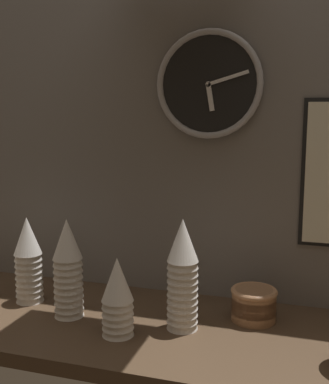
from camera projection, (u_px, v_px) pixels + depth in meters
The scene contains 8 objects.
ground_plane at pixel (155, 329), 1.38m from camera, with size 1.60×0.56×0.04m, color #4C3826.
wall_tiled_back at pixel (181, 135), 1.54m from camera, with size 1.60×0.03×1.05m.
cup_stack_center_right at pixel (183, 274), 1.32m from camera, with size 0.09×0.09×0.31m.
cup_stack_left at pixel (28, 260), 1.51m from camera, with size 0.09×0.09×0.27m.
cup_stack_center at pixel (118, 297), 1.28m from camera, with size 0.09×0.09×0.22m.
cup_stack_center_left at pixel (68, 268), 1.40m from camera, with size 0.09×0.09×0.29m.
bowl_stack_right at pixel (254, 303), 1.39m from camera, with size 0.13×0.13×0.10m.
wall_clock at pixel (209, 84), 1.46m from camera, with size 0.33×0.03×0.33m.
Camera 1 is at (0.41, -1.23, 0.59)m, focal length 45.00 mm.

